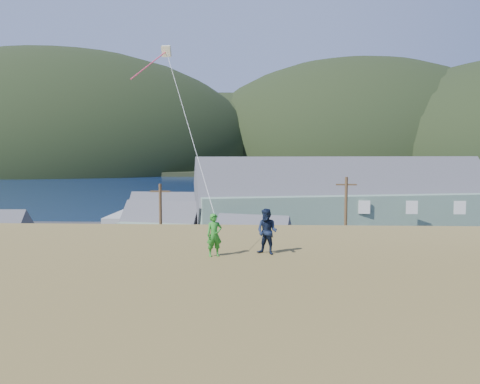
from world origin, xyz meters
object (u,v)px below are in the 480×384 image
(shed_palegreen_far, at_px, (165,214))
(wharf, at_px, (194,216))
(shed_palegreen_near, at_px, (161,227))
(kite_flyer_green, at_px, (214,235))
(shed_white, at_px, (252,242))
(kite_flyer_navy, at_px, (267,232))
(lodge, at_px, (346,204))

(shed_palegreen_far, bearing_deg, wharf, 84.62)
(shed_palegreen_near, relative_size, kite_flyer_green, 6.49)
(shed_white, bearing_deg, kite_flyer_navy, -73.67)
(kite_flyer_green, relative_size, kite_flyer_navy, 0.92)
(wharf, relative_size, lodge, 0.72)
(wharf, xyz_separation_m, shed_white, (9.89, -30.81, 1.74))
(shed_palegreen_near, relative_size, shed_white, 1.18)
(kite_flyer_green, bearing_deg, shed_white, 66.63)
(shed_palegreen_near, height_order, shed_palegreen_far, shed_palegreen_far)
(shed_palegreen_far, bearing_deg, kite_flyer_navy, -70.93)
(kite_flyer_green, bearing_deg, wharf, 76.91)
(lodge, distance_m, kite_flyer_navy, 40.32)
(wharf, height_order, shed_white, shed_white)
(shed_palegreen_near, xyz_separation_m, kite_flyer_navy, (11.42, -35.75, 5.60))
(wharf, xyz_separation_m, shed_palegreen_near, (-0.52, -23.35, 1.94))
(wharf, distance_m, shed_palegreen_far, 13.53)
(wharf, bearing_deg, shed_palegreen_far, -98.72)
(wharf, distance_m, lodge, 29.29)
(shed_white, xyz_separation_m, shed_palegreen_far, (-11.92, 17.59, 0.32))
(shed_palegreen_near, xyz_separation_m, shed_palegreen_far, (-1.51, 10.13, 0.12))
(kite_flyer_green, bearing_deg, kite_flyer_navy, -9.26)
(wharf, relative_size, shed_palegreen_near, 2.75)
(lodge, relative_size, kite_flyer_navy, 22.89)
(shed_palegreen_far, xyz_separation_m, kite_flyer_green, (11.13, -46.28, 5.42))
(shed_white, bearing_deg, wharf, 122.09)
(wharf, bearing_deg, shed_palegreen_near, -91.27)
(lodge, distance_m, shed_palegreen_far, 23.98)
(kite_flyer_navy, bearing_deg, shed_palegreen_far, 132.73)
(lodge, xyz_separation_m, kite_flyer_green, (-11.71, -39.35, 3.18))
(kite_flyer_green, bearing_deg, lodge, 51.63)
(shed_palegreen_near, distance_m, shed_palegreen_far, 10.24)
(lodge, height_order, shed_white, lodge)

